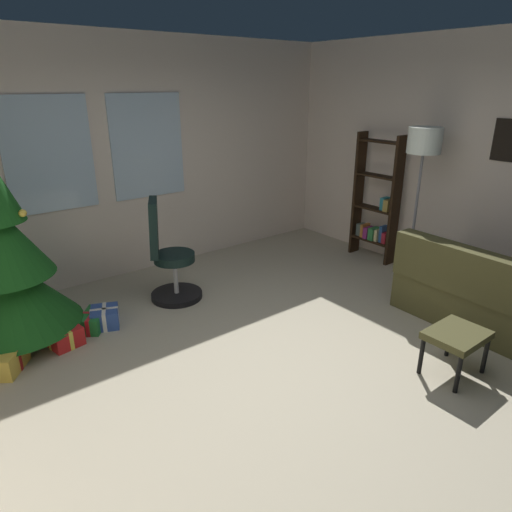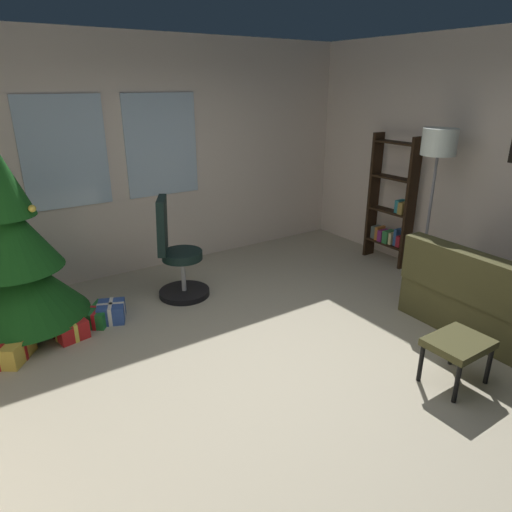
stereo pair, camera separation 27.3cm
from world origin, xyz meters
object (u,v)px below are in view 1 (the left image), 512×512
footstool (456,338)px  gift_box_blue (105,317)px  gift_box_red (63,336)px  gift_box_gold (2,361)px  gift_box_green (94,320)px  office_chair (169,261)px  holiday_tree (3,265)px  floor_lamp (423,152)px  bookshelf (376,205)px

footstool → gift_box_blue: footstool is taller
gift_box_red → gift_box_gold: size_ratio=0.75×
footstool → gift_box_green: (-2.05, 2.54, -0.25)m
gift_box_blue → gift_box_gold: bearing=-167.5°
gift_box_green → gift_box_blue: 0.11m
footstool → office_chair: (-1.15, 2.66, 0.11)m
holiday_tree → gift_box_blue: size_ratio=6.29×
gift_box_gold → floor_lamp: floor_lamp is taller
floor_lamp → footstool: bearing=-135.0°
footstool → holiday_tree: bearing=134.2°
gift_box_gold → gift_box_blue: bearing=12.5°
gift_box_gold → floor_lamp: size_ratio=0.26×
office_chair → footstool: bearing=-66.7°
holiday_tree → gift_box_green: bearing=-18.6°
gift_box_blue → office_chair: 0.88m
gift_box_blue → bookshelf: bookshelf is taller
footstool → bookshelf: (1.61, 2.10, 0.40)m
gift_box_gold → gift_box_blue: gift_box_gold is taller
office_chair → bookshelf: bookshelf is taller
gift_box_blue → office_chair: bearing=10.5°
gift_box_red → office_chair: size_ratio=0.31×
footstool → holiday_tree: holiday_tree is taller
office_chair → gift_box_green: bearing=-172.3°
gift_box_gold → bookshelf: bearing=-2.6°
gift_box_green → floor_lamp: (3.40, -1.19, 1.45)m
holiday_tree → gift_box_red: bearing=-47.6°
holiday_tree → gift_box_red: holiday_tree is taller
footstool → floor_lamp: floor_lamp is taller
holiday_tree → gift_box_blue: (0.74, -0.24, -0.66)m
office_chair → floor_lamp: floor_lamp is taller
bookshelf → gift_box_green: bearing=173.1°
holiday_tree → gift_box_blue: bearing=-18.1°
holiday_tree → bookshelf: (4.29, -0.66, -0.02)m
holiday_tree → gift_box_green: (0.63, -0.21, -0.67)m
gift_box_gold → gift_box_blue: 0.97m
gift_box_blue → footstool: bearing=-52.3°
bookshelf → holiday_tree: bearing=171.3°
footstool → bookshelf: bearing=52.5°
gift_box_red → floor_lamp: (3.72, -1.06, 1.44)m
footstool → holiday_tree: (-2.68, 2.75, 0.42)m
gift_box_red → gift_box_gold: 0.53m
footstool → gift_box_green: 3.27m
holiday_tree → office_chair: bearing=-3.4°
holiday_tree → gift_box_red: size_ratio=6.39×
gift_box_red → holiday_tree: bearing=132.4°
gift_box_green → office_chair: bearing=7.7°
gift_box_green → office_chair: (0.90, 0.12, 0.36)m
gift_box_blue → floor_lamp: (3.30, -1.16, 1.44)m
gift_box_blue → holiday_tree: bearing=161.9°
holiday_tree → office_chair: holiday_tree is taller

